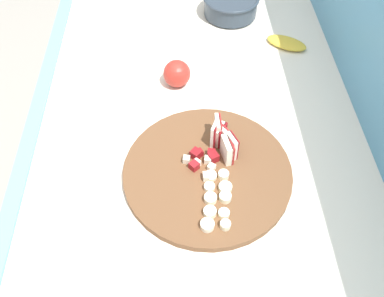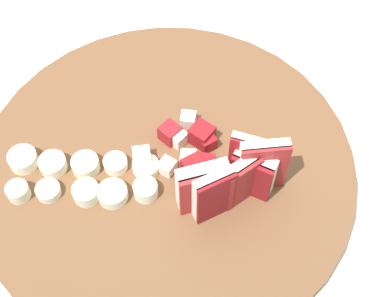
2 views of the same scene
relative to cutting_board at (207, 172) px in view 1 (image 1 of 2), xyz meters
name	(u,v)px [view 1 (image 1 of 2)]	position (x,y,z in m)	size (l,w,h in m)	color
ground	(193,272)	(-0.13, -0.02, -0.91)	(10.00, 10.00, 0.00)	gray
tiled_countertop	(193,220)	(-0.13, -0.03, -0.46)	(1.52, 0.86, 0.91)	silver
tile_backsplash	(347,171)	(-0.13, 0.42, -0.20)	(2.40, 0.04, 1.42)	#4C8EB2
cutting_board	(207,172)	(0.00, 0.00, 0.00)	(0.39, 0.39, 0.02)	brown
apple_wedge_fan	(223,139)	(-0.07, 0.04, 0.04)	(0.11, 0.06, 0.07)	maroon
apple_dice_pile	(202,160)	(-0.02, -0.01, 0.02)	(0.09, 0.09, 0.02)	#EFE5CC
banana_slice_rows	(217,200)	(0.09, 0.01, 0.02)	(0.15, 0.08, 0.02)	#F4EAC6
ceramic_bowl	(231,4)	(-0.64, 0.12, 0.03)	(0.18, 0.18, 0.07)	#2D3842
banana_peel	(287,43)	(-0.47, 0.27, 0.00)	(0.12, 0.06, 0.02)	gold
whole_apple	(177,74)	(-0.31, -0.06, 0.03)	(0.07, 0.07, 0.07)	#B22D23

